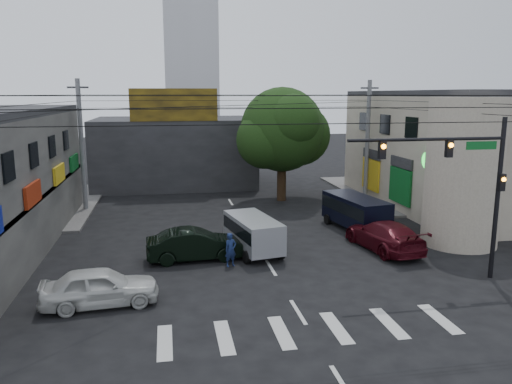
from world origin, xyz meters
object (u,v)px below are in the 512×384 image
object	(u,v)px
street_tree	(282,130)
white_compact	(100,287)
utility_pole_far_right	(367,141)
traffic_gantry	(465,173)
navy_van	(356,213)
traffic_officer	(231,250)
maroon_sedan	(384,235)
silver_minivan	(253,235)
dark_sedan	(195,245)
utility_pole_far_left	(82,146)

from	to	relation	value
street_tree	white_compact	distance (m)	21.85
street_tree	utility_pole_far_right	xyz separation A→B (m)	(6.50, -1.00, -0.87)
traffic_gantry	navy_van	distance (m)	9.67
traffic_officer	maroon_sedan	bearing A→B (deg)	-13.28
white_compact	silver_minivan	size ratio (longest dim) A/B	1.00
silver_minivan	utility_pole_far_right	bearing A→B (deg)	-54.50
utility_pole_far_right	maroon_sedan	xyz separation A→B (m)	(-4.01, -12.27, -3.81)
street_tree	navy_van	size ratio (longest dim) A/B	1.62
silver_minivan	traffic_officer	world-z (taller)	silver_minivan
traffic_gantry	silver_minivan	distance (m)	10.63
white_compact	traffic_gantry	bearing A→B (deg)	-95.66
dark_sedan	traffic_officer	size ratio (longest dim) A/B	2.96
navy_van	traffic_officer	world-z (taller)	navy_van
traffic_officer	dark_sedan	bearing A→B (deg)	121.19
navy_van	traffic_officer	size ratio (longest dim) A/B	3.28
dark_sedan	white_compact	world-z (taller)	dark_sedan
traffic_gantry	dark_sedan	xyz separation A→B (m)	(-11.31, 4.86, -4.04)
traffic_gantry	street_tree	bearing A→B (deg)	101.99
street_tree	silver_minivan	bearing A→B (deg)	-109.45
utility_pole_far_left	silver_minivan	xyz separation A→B (m)	(10.07, -11.55, -3.66)
utility_pole_far_right	maroon_sedan	distance (m)	13.46
utility_pole_far_left	utility_pole_far_right	size ratio (longest dim) A/B	1.00
street_tree	maroon_sedan	bearing A→B (deg)	-79.37
utility_pole_far_left	navy_van	world-z (taller)	utility_pole_far_left
maroon_sedan	traffic_officer	bearing A→B (deg)	-0.57
white_compact	dark_sedan	bearing A→B (deg)	-44.96
traffic_gantry	navy_van	world-z (taller)	traffic_gantry
silver_minivan	dark_sedan	bearing A→B (deg)	89.96
street_tree	utility_pole_far_right	distance (m)	6.63
traffic_gantry	maroon_sedan	size ratio (longest dim) A/B	1.27
navy_van	utility_pole_far_left	bearing A→B (deg)	54.95
utility_pole_far_right	silver_minivan	distance (m)	16.32
street_tree	utility_pole_far_right	bearing A→B (deg)	-8.75
traffic_gantry	white_compact	world-z (taller)	traffic_gantry
traffic_gantry	white_compact	xyz separation A→B (m)	(-15.29, 0.00, -4.07)
utility_pole_far_left	maroon_sedan	size ratio (longest dim) A/B	1.62
utility_pole_far_left	traffic_officer	distance (m)	16.39
street_tree	silver_minivan	world-z (taller)	street_tree
dark_sedan	navy_van	distance (m)	10.71
traffic_officer	street_tree	bearing A→B (deg)	46.84
street_tree	traffic_gantry	bearing A→B (deg)	-78.01
street_tree	dark_sedan	xyz separation A→B (m)	(-7.48, -13.14, -4.69)
white_compact	traffic_officer	xyz separation A→B (m)	(5.61, 3.60, 0.06)
utility_pole_far_right	navy_van	size ratio (longest dim) A/B	1.71
utility_pole_far_left	dark_sedan	size ratio (longest dim) A/B	1.89
traffic_gantry	dark_sedan	bearing A→B (deg)	156.74
street_tree	white_compact	xyz separation A→B (m)	(-11.46, -18.00, -4.71)
utility_pole_far_left	white_compact	size ratio (longest dim) A/B	1.98
silver_minivan	traffic_officer	distance (m)	2.34
street_tree	navy_van	bearing A→B (deg)	-74.93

